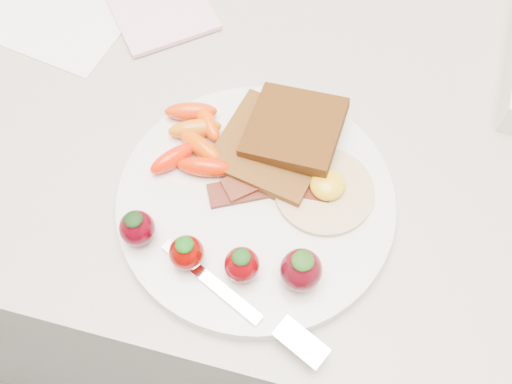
# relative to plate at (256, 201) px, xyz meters

# --- Properties ---
(counter) EXTENTS (2.00, 0.60, 0.90)m
(counter) POSITION_rel_plate_xyz_m (0.00, 0.14, -0.46)
(counter) COLOR gray
(counter) RESTS_ON ground
(plate) EXTENTS (0.27, 0.27, 0.02)m
(plate) POSITION_rel_plate_xyz_m (0.00, 0.00, 0.00)
(plate) COLOR silver
(plate) RESTS_ON counter
(toast_lower) EXTENTS (0.12, 0.12, 0.01)m
(toast_lower) POSITION_rel_plate_xyz_m (0.00, 0.06, 0.02)
(toast_lower) COLOR #4E290B
(toast_lower) RESTS_ON plate
(toast_upper) EXTENTS (0.10, 0.10, 0.02)m
(toast_upper) POSITION_rel_plate_xyz_m (0.02, 0.07, 0.03)
(toast_upper) COLOR black
(toast_upper) RESTS_ON toast_lower
(fried_egg) EXTENTS (0.11, 0.11, 0.02)m
(fried_egg) POSITION_rel_plate_xyz_m (0.06, 0.02, 0.01)
(fried_egg) COLOR beige
(fried_egg) RESTS_ON plate
(bacon_strips) EXTENTS (0.12, 0.10, 0.01)m
(bacon_strips) POSITION_rel_plate_xyz_m (0.01, 0.02, 0.01)
(bacon_strips) COLOR #4C0B0F
(bacon_strips) RESTS_ON plate
(baby_carrots) EXTENTS (0.09, 0.10, 0.02)m
(baby_carrots) POSITION_rel_plate_xyz_m (-0.07, 0.04, 0.02)
(baby_carrots) COLOR #C5600F
(baby_carrots) RESTS_ON plate
(strawberries) EXTENTS (0.19, 0.04, 0.05)m
(strawberries) POSITION_rel_plate_xyz_m (-0.01, -0.07, 0.03)
(strawberries) COLOR #47000B
(strawberries) RESTS_ON plate
(fork) EXTENTS (0.17, 0.08, 0.00)m
(fork) POSITION_rel_plate_xyz_m (0.02, -0.11, 0.01)
(fork) COLOR silver
(fork) RESTS_ON plate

